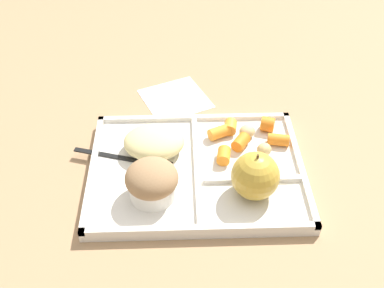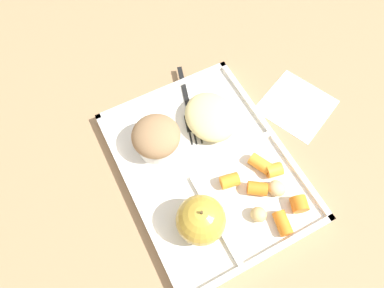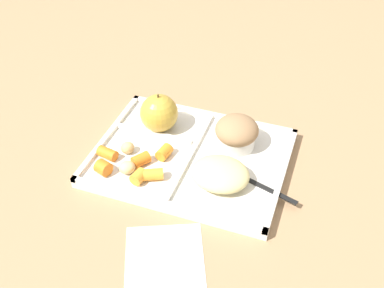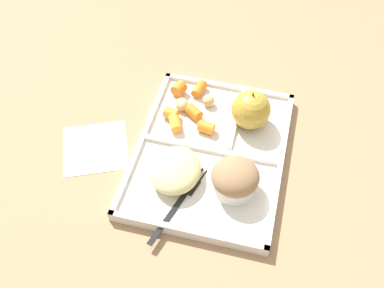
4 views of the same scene
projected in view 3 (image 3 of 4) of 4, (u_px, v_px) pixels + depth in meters
The scene contains 18 objects.
ground at pixel (191, 162), 0.85m from camera, with size 6.00×6.00×0.00m, color #997551.
lunch_tray at pixel (190, 158), 0.85m from camera, with size 0.34×0.26×0.02m.
green_apple at pixel (159, 113), 0.88m from camera, with size 0.07×0.07×0.08m.
bran_muffin at pixel (237, 133), 0.84m from camera, with size 0.08×0.08×0.06m.
carrot_slice_center at pixel (141, 160), 0.82m from camera, with size 0.02×0.02×0.03m, color orange.
carrot_slice_back at pixel (139, 177), 0.79m from camera, with size 0.02×0.02×0.02m, color orange.
carrot_slice_diagonal at pixel (164, 152), 0.83m from camera, with size 0.02×0.02×0.03m, color orange.
carrot_slice_near_corner at pixel (103, 168), 0.80m from camera, with size 0.03×0.03×0.02m, color orange.
carrot_slice_large at pixel (107, 153), 0.83m from camera, with size 0.02×0.02×0.04m, color orange.
carrot_slice_tilted at pixel (153, 175), 0.79m from camera, with size 0.02×0.02×0.04m, color orange.
potato_chunk_large at pixel (128, 148), 0.84m from camera, with size 0.02×0.02×0.02m, color tan.
potato_chunk_corner at pixel (127, 168), 0.80m from camera, with size 0.03×0.03×0.02m, color tan.
egg_noodle_pile at pixel (220, 174), 0.78m from camera, with size 0.10×0.09×0.04m, color #D6C684.
meatball_back at pixel (211, 174), 0.79m from camera, with size 0.03×0.03×0.03m, color brown.
meatball_side at pixel (219, 171), 0.79m from camera, with size 0.04×0.04×0.04m, color brown.
meatball_front at pixel (222, 171), 0.79m from camera, with size 0.03×0.03×0.03m, color brown.
plastic_fork at pixel (246, 179), 0.80m from camera, with size 0.17×0.06×0.00m.
paper_napkin at pixel (164, 256), 0.69m from camera, with size 0.12×0.12×0.00m, color white.
Camera 3 is at (0.21, -0.59, 0.58)m, focal length 43.63 mm.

